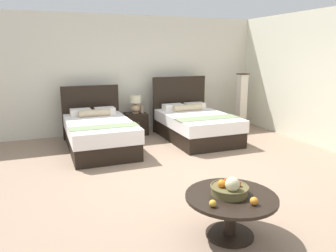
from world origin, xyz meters
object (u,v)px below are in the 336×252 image
loose_apple (213,203)px  floor_lamp_corner (242,101)px  bed_near_corner (196,125)px  coffee_table (231,205)px  loose_orange (254,201)px  fruit_bowl (230,188)px  nightstand (136,124)px  vase (142,109)px  bed_near_window (99,133)px  table_lamp (135,103)px

loose_apple → floor_lamp_corner: size_ratio=0.05×
bed_near_corner → coffee_table: 4.09m
coffee_table → bed_near_corner: bearing=69.5°
loose_apple → loose_orange: 0.42m
bed_near_corner → fruit_bowl: bed_near_corner is taller
bed_near_corner → floor_lamp_corner: size_ratio=1.48×
nightstand → fruit_bowl: (-0.28, -4.74, 0.29)m
vase → floor_lamp_corner: floor_lamp_corner is taller
bed_near_window → table_lamp: bed_near_window is taller
nightstand → table_lamp: table_lamp is taller
bed_near_window → vase: bed_near_window is taller
vase → coffee_table: (-0.42, -4.72, -0.27)m
bed_near_window → loose_orange: bearing=-77.9°
nightstand → loose_apple: size_ratio=7.14×
bed_near_window → loose_apple: (0.47, -3.98, 0.18)m
vase → coffee_table: 4.75m
floor_lamp_corner → coffee_table: bearing=-124.6°
bed_near_window → table_lamp: bearing=42.3°
loose_orange → loose_apple: bearing=164.6°
loose_orange → floor_lamp_corner: (3.02, 4.80, 0.19)m
bed_near_window → fruit_bowl: (0.78, -3.80, 0.21)m
loose_apple → floor_lamp_corner: (3.43, 4.68, 0.20)m
loose_apple → fruit_bowl: bearing=30.7°
coffee_table → loose_orange: size_ratio=11.95×
coffee_table → loose_orange: (0.09, -0.27, 0.16)m
table_lamp → coffee_table: 4.81m
table_lamp → loose_apple: (-0.58, -4.94, -0.26)m
vase → fruit_bowl: vase is taller
nightstand → fruit_bowl: 4.76m
coffee_table → vase: bearing=85.0°
nightstand → table_lamp: bearing=90.0°
coffee_table → loose_apple: (-0.32, -0.16, 0.15)m
nightstand → loose_apple: loose_apple is taller
loose_apple → loose_orange: bearing=-15.4°
nightstand → table_lamp: size_ratio=1.23×
coffee_table → loose_orange: bearing=-71.5°
nightstand → vase: size_ratio=2.50×
table_lamp → fruit_bowl: bearing=-93.3°
nightstand → floor_lamp_corner: bearing=-4.8°
fruit_bowl → vase: bearing=84.8°
bed_near_window → loose_apple: bed_near_window is taller
bed_near_corner → table_lamp: size_ratio=4.92×
bed_near_corner → loose_orange: (-1.34, -4.10, 0.18)m
bed_near_window → nightstand: size_ratio=4.13×
bed_near_corner → loose_orange: bed_near_corner is taller
fruit_bowl → floor_lamp_corner: 5.48m
bed_near_corner → loose_orange: bearing=-108.0°
nightstand → floor_lamp_corner: 2.90m
vase → coffee_table: bearing=-95.0°
vase → fruit_bowl: (-0.43, -4.70, -0.08)m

